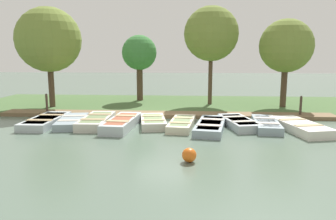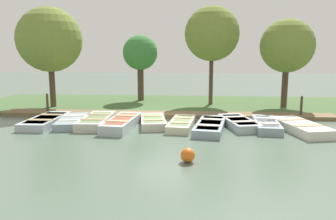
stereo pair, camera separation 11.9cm
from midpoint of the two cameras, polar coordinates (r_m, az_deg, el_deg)
name	(u,v)px [view 2 (the right image)]	position (r m, az deg, el deg)	size (l,w,h in m)	color
ground_plane	(163,122)	(15.41, -0.69, -2.17)	(80.00, 80.00, 0.00)	#566B5B
shore_bank	(170,105)	(20.31, 0.57, 0.93)	(8.00, 24.00, 0.12)	#476638
dock_walkway	(165,115)	(16.85, -0.24, -0.80)	(1.21, 16.97, 0.19)	brown
rowboat_0	(46,121)	(15.91, -20.25, -1.76)	(3.28, 1.24, 0.36)	#B2BCC1
rowboat_1	(72,121)	(15.46, -16.11, -1.89)	(2.94, 1.50, 0.34)	#8C9EA8
rowboat_2	(97,121)	(15.16, -12.10, -1.83)	(3.19, 1.25, 0.40)	beige
rowboat_3	(122,123)	(14.41, -7.82, -2.22)	(3.34, 1.25, 0.44)	#B2BCC1
rowboat_4	(153,121)	(14.75, -2.42, -2.01)	(2.74, 1.48, 0.37)	beige
rowboat_5	(182,124)	(14.36, 2.63, -2.39)	(2.96, 1.25, 0.34)	beige
rowboat_6	(210,126)	(14.01, 7.64, -2.75)	(3.48, 1.61, 0.35)	#8C9EA8
rowboat_7	(239,123)	(14.80, 12.45, -2.18)	(2.99, 1.70, 0.37)	#B2BCC1
rowboat_8	(266,124)	(14.83, 16.95, -2.39)	(3.06, 1.24, 0.35)	#8C9EA8
rowboat_9	(300,127)	(14.74, 22.19, -2.70)	(3.42, 1.95, 0.39)	silver
mooring_post_near	(48,104)	(18.30, -20.07, 0.97)	(0.12, 0.12, 1.14)	#47382D
mooring_post_far	(301,107)	(17.51, 22.37, 0.45)	(0.12, 0.12, 1.14)	#47382D
buoy	(188,155)	(9.85, 3.81, -7.85)	(0.44, 0.44, 0.44)	orange
park_tree_far_left	(50,40)	(20.15, -19.77, 11.41)	(3.66, 3.66, 5.80)	#4C3828
park_tree_left	(140,54)	(21.74, -4.70, 9.77)	(2.27, 2.27, 4.39)	#4C3828
park_tree_center	(212,34)	(20.12, 7.85, 12.99)	(3.25, 3.25, 5.99)	#4C3828
park_tree_right	(287,46)	(20.10, 20.20, 10.39)	(3.03, 3.03, 5.15)	#4C3828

